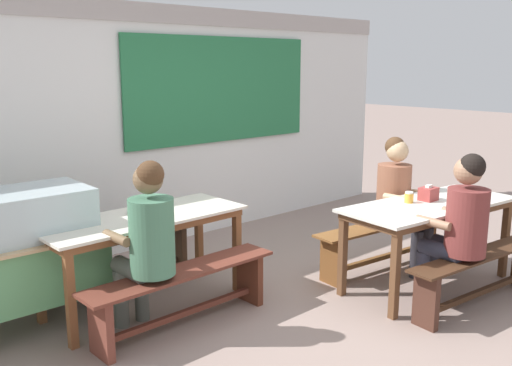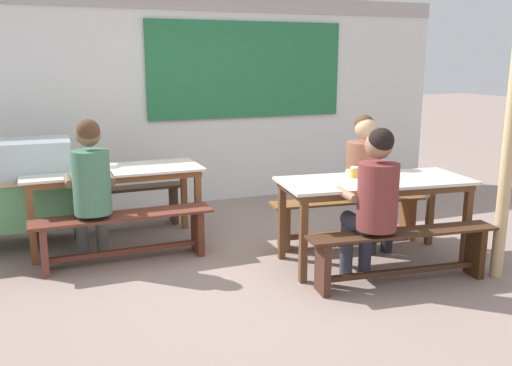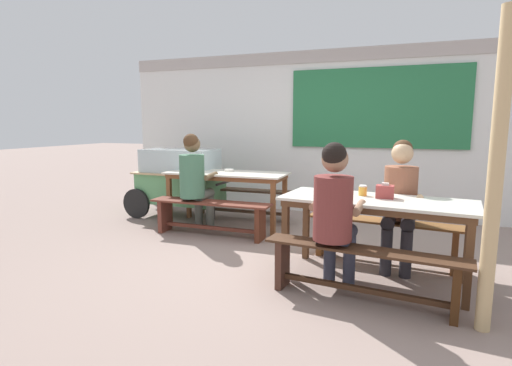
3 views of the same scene
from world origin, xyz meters
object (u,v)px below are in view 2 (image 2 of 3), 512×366
object	(u,v)px
tissue_box	(378,171)
wooden_support_post	(509,149)
bench_far_front	(124,231)
dining_table_near	(375,188)
person_right_near_table	(366,172)
soup_bowl	(111,165)
dining_table_far	(113,177)
person_left_back_turned	(91,183)
bench_near_back	(348,215)
bench_near_front	(403,250)
person_near_front	(374,196)
bench_far_back	(109,202)
condiment_jar	(354,172)
food_cart	(10,186)

from	to	relation	value
tissue_box	wooden_support_post	bearing A→B (deg)	-45.29
bench_far_front	wooden_support_post	world-z (taller)	wooden_support_post
dining_table_near	tissue_box	size ratio (longest dim) A/B	11.21
person_right_near_table	soup_bowl	world-z (taller)	person_right_near_table
dining_table_far	person_left_back_turned	size ratio (longest dim) A/B	1.29
bench_near_back	person_left_back_turned	size ratio (longest dim) A/B	1.21
bench_near_back	tissue_box	xyz separation A→B (m)	(0.01, -0.47, 0.54)
bench_near_front	wooden_support_post	size ratio (longest dim) A/B	0.75
soup_bowl	wooden_support_post	xyz separation A→B (m)	(2.95, -2.11, 0.31)
person_near_front	person_right_near_table	bearing A→B (deg)	60.92
person_near_front	soup_bowl	xyz separation A→B (m)	(-1.83, 1.87, 0.04)
bench_far_front	bench_near_front	xyz separation A→B (m)	(2.06, -1.33, -0.01)
person_near_front	person_left_back_turned	world-z (taller)	person_left_back_turned
dining_table_near	bench_far_back	xyz separation A→B (m)	(-2.14, 1.87, -0.39)
bench_near_front	condiment_jar	size ratio (longest dim) A/B	16.54
dining_table_near	food_cart	xyz separation A→B (m)	(-3.08, 1.63, -0.08)
bench_near_back	condiment_jar	bearing A→B (deg)	-115.69
bench_far_back	person_left_back_turned	world-z (taller)	person_left_back_turned
person_left_back_turned	tissue_box	distance (m)	2.57
bench_near_back	bench_near_front	world-z (taller)	same
condiment_jar	food_cart	bearing A→B (deg)	153.00
tissue_box	bench_far_back	bearing A→B (deg)	140.73
dining_table_far	bench_near_front	bearing A→B (deg)	-42.00
person_near_front	food_cart	bearing A→B (deg)	143.17
bench_far_front	food_cart	xyz separation A→B (m)	(-0.96, 0.84, 0.31)
bench_far_front	soup_bowl	bearing A→B (deg)	91.41
dining_table_near	soup_bowl	distance (m)	2.57
bench_near_front	wooden_support_post	xyz separation A→B (m)	(0.87, -0.15, 0.82)
bench_near_front	person_left_back_turned	distance (m)	2.74
bench_far_back	bench_near_front	bearing A→B (deg)	-49.11
person_left_back_turned	soup_bowl	distance (m)	0.62
bench_far_back	wooden_support_post	distance (m)	3.98
food_cart	person_right_near_table	xyz separation A→B (m)	(3.28, -1.18, 0.13)
bench_far_back	wooden_support_post	size ratio (longest dim) A/B	0.76
bench_far_front	bench_near_back	xyz separation A→B (m)	(2.18, -0.26, -0.01)
food_cart	wooden_support_post	bearing A→B (deg)	-30.77
bench_near_front	person_left_back_turned	world-z (taller)	person_left_back_turned
tissue_box	bench_near_back	bearing A→B (deg)	91.49
food_cart	condiment_jar	xyz separation A→B (m)	(2.94, -1.50, 0.21)
bench_near_back	tissue_box	size ratio (longest dim) A/B	10.17
bench_far_back	soup_bowl	bearing A→B (deg)	-89.72
bench_far_front	person_near_front	xyz separation A→B (m)	(1.82, -1.24, 0.45)
food_cart	wooden_support_post	size ratio (longest dim) A/B	0.74
dining_table_near	bench_far_front	bearing A→B (deg)	159.46
bench_near_front	food_cart	xyz separation A→B (m)	(-3.02, 2.17, 0.32)
person_left_back_turned	soup_bowl	world-z (taller)	person_left_back_turned
bench_far_back	condiment_jar	xyz separation A→B (m)	(2.00, -1.74, 0.52)
bench_far_front	person_near_front	bearing A→B (deg)	-34.37
food_cart	person_left_back_turned	distance (m)	1.06
bench_near_back	person_right_near_table	distance (m)	0.47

